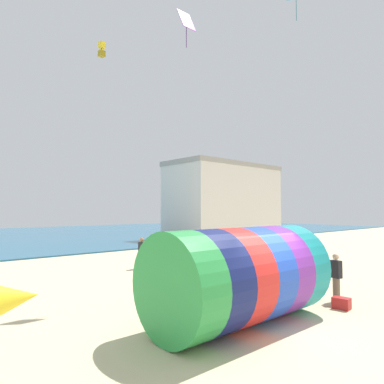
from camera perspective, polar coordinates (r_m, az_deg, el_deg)
name	(u,v)px	position (r m, az deg, el deg)	size (l,w,h in m)	color
ground_plane	(279,331)	(9.93, 14.34, -21.55)	(120.00, 120.00, 0.00)	beige
giant_inflatable_tube	(240,275)	(9.96, 8.02, -13.60)	(5.37, 2.75, 2.68)	green
kite_handler	(336,277)	(13.26, 22.89, -12.91)	(0.29, 0.40, 1.65)	#726651
kite_yellow_box	(102,49)	(19.22, -14.81, 21.99)	(0.30, 0.30, 0.79)	yellow
kite_purple_diamond	(186,21)	(17.08, -0.95, 26.63)	(0.73, 0.48, 1.74)	purple
bystander_mid_beach	(142,253)	(19.08, -8.38, -9.97)	(0.26, 0.38, 1.66)	#726651
promenade_building	(224,201)	(38.96, 5.35, -1.49)	(13.38, 6.44, 8.34)	silver
beach_flag	(12,309)	(4.02, -27.75, -16.86)	(0.47, 0.36, 2.47)	silver
cooler_box	(341,303)	(12.50, 23.64, -16.61)	(0.52, 0.36, 0.36)	red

